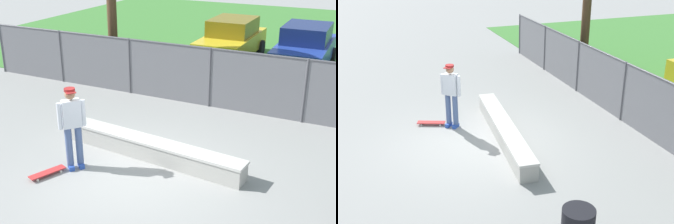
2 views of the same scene
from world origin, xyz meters
TOP-DOWN VIEW (x-y plane):
  - ground_plane at (0.00, 0.00)m, footprint 80.00×80.00m
  - concrete_ledge at (0.02, 0.81)m, footprint 4.65×0.93m
  - skateboarder at (-1.24, -0.31)m, footprint 0.44×0.48m
  - skateboard at (-1.56, -0.86)m, footprint 0.48×0.82m
  - chainlink_fence at (0.00, 4.50)m, footprint 16.34×0.07m

SIDE VIEW (x-z plane):
  - ground_plane at x=0.00m, z-range 0.00..0.00m
  - skateboard at x=-1.56m, z-range 0.03..0.12m
  - concrete_ledge at x=0.02m, z-range 0.00..0.47m
  - chainlink_fence at x=0.00m, z-range 0.08..1.86m
  - skateboarder at x=-1.24m, z-range 0.11..1.95m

